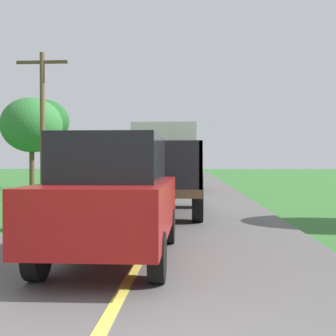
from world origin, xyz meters
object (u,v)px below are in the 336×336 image
at_px(utility_pole_roadside, 42,119).
at_px(following_car, 115,196).
at_px(banana_truck_near, 163,166).
at_px(banana_truck_far, 181,165).
at_px(roadside_tree_far_left, 45,122).
at_px(roadside_tree_mid_right, 32,125).

bearing_deg(utility_pole_roadside, following_car, -64.50).
bearing_deg(following_car, banana_truck_near, 87.49).
xyz_separation_m(banana_truck_far, following_car, (-0.52, -17.34, -0.40)).
distance_m(utility_pole_roadside, roadside_tree_far_left, 8.52).
xyz_separation_m(banana_truck_near, banana_truck_far, (0.24, 10.82, -0.01)).
distance_m(banana_truck_far, following_car, 17.35).
height_order(utility_pole_roadside, roadside_tree_mid_right, utility_pole_roadside).
bearing_deg(banana_truck_far, roadside_tree_mid_right, -177.97).
distance_m(roadside_tree_far_left, following_car, 20.50).
bearing_deg(following_car, roadside_tree_far_left, 112.90).
distance_m(utility_pole_roadside, following_car, 12.04).
relative_size(roadside_tree_mid_right, roadside_tree_far_left, 0.98).
xyz_separation_m(banana_truck_far, roadside_tree_far_left, (-8.41, 1.34, 2.63)).
distance_m(roadside_tree_mid_right, roadside_tree_far_left, 1.70).
relative_size(roadside_tree_far_left, following_car, 1.33).
xyz_separation_m(roadside_tree_mid_right, roadside_tree_far_left, (0.18, 1.65, 0.36)).
bearing_deg(banana_truck_near, banana_truck_far, 88.75).
height_order(banana_truck_far, following_car, banana_truck_far).
relative_size(banana_truck_near, following_car, 1.42).
relative_size(banana_truck_far, roadside_tree_far_left, 1.07).
bearing_deg(utility_pole_roadside, banana_truck_near, -37.66).
distance_m(banana_truck_far, roadside_tree_mid_right, 8.89).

